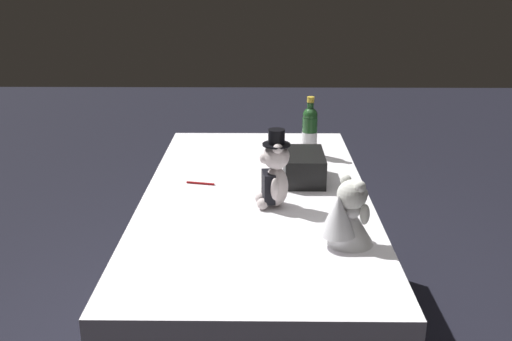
# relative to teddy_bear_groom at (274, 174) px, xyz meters

# --- Properties ---
(reception_table) EXTENTS (1.79, 0.92, 0.78)m
(reception_table) POSITION_rel_teddy_bear_groom_xyz_m (-0.13, -0.07, -0.52)
(reception_table) COLOR white
(reception_table) RESTS_ON ground_plane
(teddy_bear_groom) EXTENTS (0.14, 0.13, 0.31)m
(teddy_bear_groom) POSITION_rel_teddy_bear_groom_xyz_m (0.00, 0.00, 0.00)
(teddy_bear_groom) COLOR silver
(teddy_bear_groom) RESTS_ON reception_table
(teddy_bear_bride) EXTENTS (0.19, 0.21, 0.23)m
(teddy_bear_bride) POSITION_rel_teddy_bear_groom_xyz_m (0.32, 0.24, -0.03)
(teddy_bear_bride) COLOR white
(teddy_bear_bride) RESTS_ON reception_table
(champagne_bottle) EXTENTS (0.07, 0.07, 0.29)m
(champagne_bottle) POSITION_rel_teddy_bear_groom_xyz_m (-0.63, 0.18, -0.01)
(champagne_bottle) COLOR #224F23
(champagne_bottle) RESTS_ON reception_table
(signing_pen) EXTENTS (0.04, 0.13, 0.01)m
(signing_pen) POSITION_rel_teddy_bear_groom_xyz_m (-0.23, -0.30, -0.13)
(signing_pen) COLOR maroon
(signing_pen) RESTS_ON reception_table
(gift_case_black) EXTENTS (0.27, 0.17, 0.12)m
(gift_case_black) POSITION_rel_teddy_bear_groom_xyz_m (-0.28, 0.13, -0.07)
(gift_case_black) COLOR black
(gift_case_black) RESTS_ON reception_table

